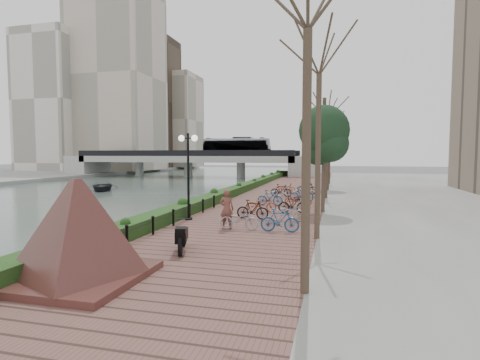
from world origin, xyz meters
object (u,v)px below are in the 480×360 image
(boat, at_px, (102,186))
(lamppost, at_px, (188,157))
(motorcycle, at_px, (182,236))
(pedestrian, at_px, (227,209))
(granite_monument, at_px, (78,229))

(boat, bearing_deg, lamppost, -74.22)
(motorcycle, height_order, pedestrian, pedestrian)
(pedestrian, height_order, boat, pedestrian)
(pedestrian, relative_size, boat, 0.42)
(granite_monument, height_order, motorcycle, granite_monument)
(granite_monument, height_order, boat, granite_monument)
(pedestrian, bearing_deg, boat, -44.53)
(pedestrian, distance_m, boat, 26.15)
(pedestrian, bearing_deg, granite_monument, 75.57)
(motorcycle, bearing_deg, granite_monument, -131.07)
(lamppost, bearing_deg, motorcycle, -69.90)
(motorcycle, bearing_deg, lamppost, 92.03)
(granite_monument, relative_size, motorcycle, 2.85)
(granite_monument, bearing_deg, boat, 123.52)
(granite_monument, distance_m, boat, 30.81)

